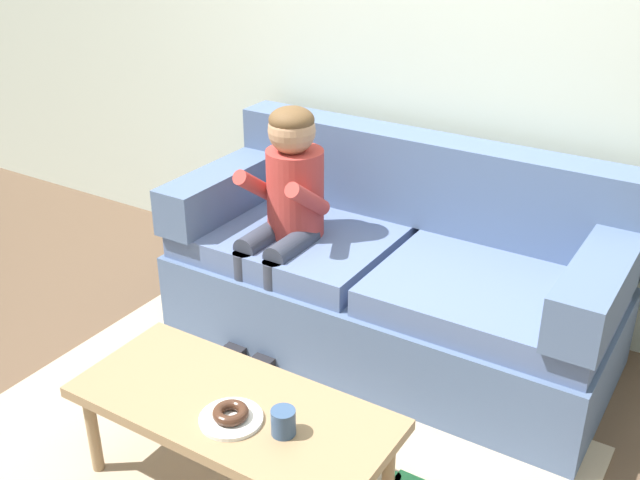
% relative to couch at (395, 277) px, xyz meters
% --- Properties ---
extents(ground, '(10.00, 10.00, 0.00)m').
position_rel_couch_xyz_m(ground, '(-0.06, -0.85, -0.34)').
color(ground, brown).
extents(wall_back, '(8.00, 0.10, 2.80)m').
position_rel_couch_xyz_m(wall_back, '(-0.06, 0.55, 1.06)').
color(wall_back, beige).
rests_on(wall_back, ground).
extents(area_rug, '(2.29, 1.73, 0.01)m').
position_rel_couch_xyz_m(area_rug, '(-0.06, -1.10, -0.33)').
color(area_rug, tan).
rests_on(area_rug, ground).
extents(couch, '(1.99, 0.90, 0.92)m').
position_rel_couch_xyz_m(couch, '(0.00, 0.00, 0.00)').
color(couch, slate).
rests_on(couch, ground).
extents(coffee_table, '(1.12, 0.50, 0.39)m').
position_rel_couch_xyz_m(coffee_table, '(-0.02, -1.17, 0.01)').
color(coffee_table, '#937551').
rests_on(coffee_table, ground).
extents(person_child, '(0.34, 0.58, 1.10)m').
position_rel_couch_xyz_m(person_child, '(-0.46, -0.20, 0.33)').
color(person_child, '#AD3833').
rests_on(person_child, ground).
extents(plate, '(0.21, 0.21, 0.01)m').
position_rel_couch_xyz_m(plate, '(0.03, -1.24, 0.06)').
color(plate, white).
rests_on(plate, coffee_table).
extents(donut, '(0.17, 0.17, 0.04)m').
position_rel_couch_xyz_m(donut, '(0.03, -1.24, 0.09)').
color(donut, '#422619').
rests_on(donut, plate).
extents(mug, '(0.08, 0.08, 0.09)m').
position_rel_couch_xyz_m(mug, '(0.21, -1.20, 0.10)').
color(mug, '#334C72').
rests_on(mug, coffee_table).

